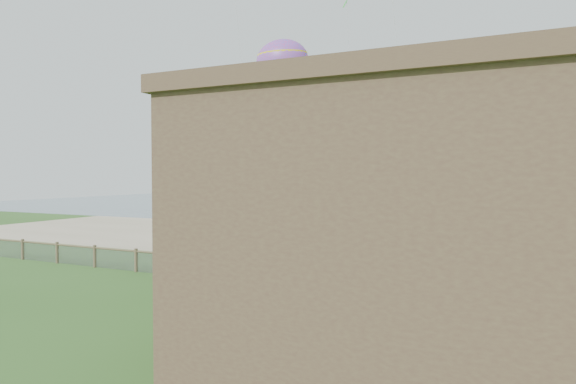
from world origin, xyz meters
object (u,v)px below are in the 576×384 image
at_px(picnic_table, 277,295).
at_px(octopus_kite, 282,89).
at_px(motel, 528,244).
at_px(chainlink_fence, 232,271).

relative_size(picnic_table, octopus_kite, 0.27).
height_order(picnic_table, octopus_kite, octopus_kite).
distance_m(picnic_table, octopus_kite, 18.66).
bearing_deg(picnic_table, octopus_kite, 116.69).
bearing_deg(motel, octopus_kite, 131.38).
bearing_deg(picnic_table, motel, -23.19).
bearing_deg(octopus_kite, motel, -63.78).
xyz_separation_m(chainlink_fence, motel, (13.00, -7.00, 2.95)).
xyz_separation_m(chainlink_fence, picnic_table, (3.96, -2.96, -0.12)).
height_order(motel, octopus_kite, octopus_kite).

